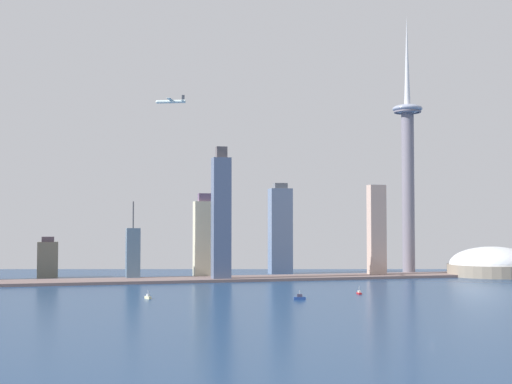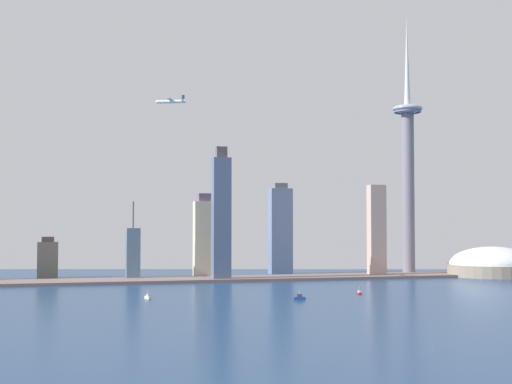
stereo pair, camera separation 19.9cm
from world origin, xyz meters
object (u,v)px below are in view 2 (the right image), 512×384
Objects in this scene: stadium_dome at (493,266)px; boat_0 at (148,297)px; skyscraper_1 at (133,254)px; skyscraper_3 at (221,217)px; boat_1 at (359,293)px; skyscraper_2 at (377,231)px; airplane at (171,101)px; skyscraper_0 at (205,238)px; boat_2 at (300,298)px; skyscraper_6 at (280,230)px; skyscraper_5 at (48,259)px; observation_tower at (408,159)px.

stadium_dome reaches higher than boat_0.
skyscraper_1 is 0.59× the size of skyscraper_3.
boat_1 is at bearing -145.13° from stadium_dome.
skyscraper_2 is 282.45m from airplane.
skyscraper_0 reaches higher than boat_2.
skyscraper_0 is (-332.31, 57.37, 33.17)m from stadium_dome.
skyscraper_0 is at bearing -154.37° from skyscraper_6.
boat_2 is at bearing -126.87° from skyscraper_2.
skyscraper_3 is 211.41m from skyscraper_5.
skyscraper_0 is (-251.43, 3.77, -95.48)m from observation_tower.
skyscraper_0 is at bearing 179.14° from observation_tower.
skyscraper_2 is 10.86× the size of boat_2.
boat_2 is (-168.89, -225.21, -51.55)m from skyscraper_2.
stadium_dome is 143.93m from skyscraper_2.
skyscraper_2 is at bearing 169.26° from stadium_dome.
boat_0 is (-7.45, -207.37, -27.07)m from skyscraper_1.
observation_tower reaches higher than skyscraper_1.
skyscraper_6 is 320.82m from boat_2.
boat_0 is at bearing -112.31° from skyscraper_0.
skyscraper_0 reaches higher than skyscraper_5.
stadium_dome is 364.08m from boat_2.
stadium_dome is 13.70× the size of boat_0.
skyscraper_6 is (-92.14, 81.91, 0.53)m from skyscraper_2.
observation_tower is 161.14m from stadium_dome.
skyscraper_6 is (276.75, -0.39, 32.28)m from skyscraper_5.
observation_tower is at bearing 60.02° from boat_2.
boat_1 is at bearing 38.27° from boat_2.
skyscraper_5 is (-504.36, 107.99, 9.54)m from stadium_dome.
skyscraper_1 is 10.35× the size of boat_1.
observation_tower is 309.87m from airplane.
skyscraper_2 is 0.95× the size of skyscraper_6.
skyscraper_5 reaches higher than boat_1.
boat_1 is (85.15, -174.55, -67.36)m from skyscraper_3.
skyscraper_1 is 8.75× the size of boat_2.
airplane is (40.20, 154.54, 187.50)m from boat_0.
boat_0 reaches higher than boat_1.
skyscraper_3 is 205.38m from boat_0.
skyscraper_3 is at bearing -147.48° from boat_1.
skyscraper_6 reaches higher than boat_2.
skyscraper_6 reaches higher than skyscraper_0.
stadium_dome is 338.85m from skyscraper_0.
skyscraper_3 is at bearing -80.46° from skyscraper_0.
boat_0 is (-340.55, -213.44, -139.13)m from observation_tower.
skyscraper_1 is at bearing -162.14° from skyscraper_6.
skyscraper_6 is at bearing -0.08° from skyscraper_5.
boat_2 is 280.55m from airplane.
skyscraper_5 is 281.08m from boat_0.
skyscraper_5 is 5.63× the size of boat_1.
skyscraper_0 is 12.56× the size of boat_0.
airplane is (-48.92, -62.67, 143.86)m from skyscraper_0.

